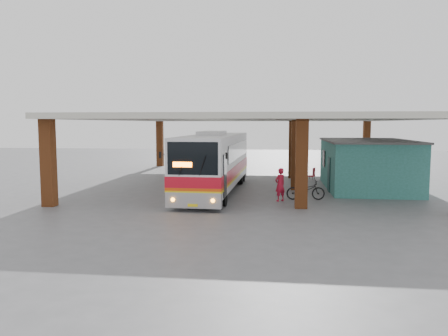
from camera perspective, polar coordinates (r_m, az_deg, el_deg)
ground at (r=24.83m, az=2.67°, el=-3.75°), size 90.00×90.00×0.00m
brick_columns at (r=29.49m, az=6.18°, el=1.99°), size 20.10×21.60×4.35m
canopy_roof at (r=30.95m, az=4.53°, el=6.50°), size 21.00×23.00×0.30m
shop_building at (r=29.10m, az=18.17°, el=0.48°), size 5.20×8.20×3.11m
coach_bus at (r=26.20m, az=-1.19°, el=0.80°), size 2.97×12.76×3.70m
motorcycle at (r=24.09m, az=10.61°, el=-2.83°), size 2.12×0.88×1.09m
pedestrian at (r=23.42m, az=7.34°, el=-2.17°), size 0.77×0.75×1.78m
red_chair at (r=32.90m, az=11.50°, el=-0.79°), size 0.61×0.61×0.88m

